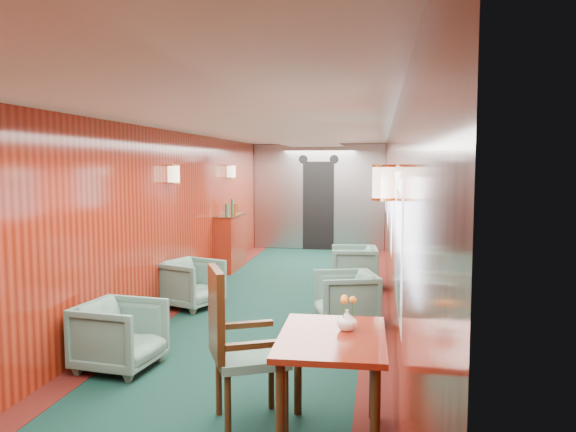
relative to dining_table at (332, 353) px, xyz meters
The scene contains 12 objects.
room 3.40m from the dining_table, 109.18° to the left, with size 12.00×12.10×2.40m.
bulkhead 9.06m from the dining_table, 96.78° to the left, with size 2.98×0.17×2.39m.
windows_right 3.44m from the dining_table, 82.79° to the left, with size 0.02×8.60×0.80m.
wall_sconces 3.96m from the dining_table, 106.36° to the left, with size 2.97×7.97×0.25m.
dining_table is the anchor object (origin of this frame).
side_chair 0.74m from the dining_table, 166.53° to the left, with size 0.69×0.70×1.19m.
credenza 6.68m from the dining_table, 111.13° to the left, with size 0.36×1.14×1.30m.
flower_vase 0.25m from the dining_table, 55.12° to the left, with size 0.14×0.14×0.15m, color white.
armchair_left_near 2.40m from the dining_table, 151.83° to the left, with size 0.69×0.71×0.64m, color #1F4941.
armchair_left_far 4.09m from the dining_table, 122.52° to the left, with size 0.69×0.71×0.65m, color #1F4941.
armchair_right_near 2.96m from the dining_table, 91.59° to the left, with size 0.69×0.71×0.64m, color #1F4941.
armchair_right_far 5.05m from the dining_table, 90.93° to the left, with size 0.70×0.72×0.66m, color #1F4941.
Camera 1 is at (1.37, -6.79, 1.93)m, focal length 35.00 mm.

